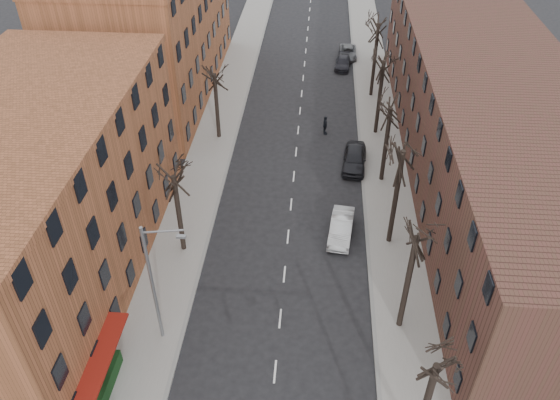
# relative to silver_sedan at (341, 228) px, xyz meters

# --- Properties ---
(sidewalk_left) EXTENTS (4.00, 90.00, 0.15)m
(sidewalk_left) POSITION_rel_silver_sedan_xyz_m (-12.00, 14.53, -0.70)
(sidewalk_left) COLOR gray
(sidewalk_left) RESTS_ON ground
(sidewalk_right) EXTENTS (4.00, 90.00, 0.15)m
(sidewalk_right) POSITION_rel_silver_sedan_xyz_m (4.00, 14.53, -0.70)
(sidewalk_right) COLOR gray
(sidewalk_right) RESTS_ON ground
(building_left_near) EXTENTS (12.00, 26.00, 12.00)m
(building_left_near) POSITION_rel_silver_sedan_xyz_m (-20.00, -5.47, 5.23)
(building_left_near) COLOR brown
(building_left_near) RESTS_ON ground
(building_left_far) EXTENTS (12.00, 28.00, 14.00)m
(building_left_far) POSITION_rel_silver_sedan_xyz_m (-20.00, 23.53, 6.23)
(building_left_far) COLOR brown
(building_left_far) RESTS_ON ground
(building_right) EXTENTS (12.00, 50.00, 10.00)m
(building_right) POSITION_rel_silver_sedan_xyz_m (12.00, 9.53, 4.23)
(building_right) COLOR #482821
(building_right) RESTS_ON ground
(awning_left) EXTENTS (1.20, 7.00, 0.15)m
(awning_left) POSITION_rel_silver_sedan_xyz_m (-13.40, -14.47, -0.77)
(awning_left) COLOR maroon
(awning_left) RESTS_ON ground
(hedge) EXTENTS (0.80, 6.00, 1.00)m
(hedge) POSITION_rel_silver_sedan_xyz_m (-13.50, -15.47, -0.12)
(hedge) COLOR #133616
(hedge) RESTS_ON sidewalk_left
(tree_right_b) EXTENTS (5.20, 5.20, 10.80)m
(tree_right_b) POSITION_rel_silver_sedan_xyz_m (3.60, -8.47, -0.77)
(tree_right_b) COLOR black
(tree_right_b) RESTS_ON ground
(tree_right_c) EXTENTS (5.20, 5.20, 11.60)m
(tree_right_c) POSITION_rel_silver_sedan_xyz_m (3.60, -0.47, -0.77)
(tree_right_c) COLOR black
(tree_right_c) RESTS_ON ground
(tree_right_d) EXTENTS (5.20, 5.20, 10.00)m
(tree_right_d) POSITION_rel_silver_sedan_xyz_m (3.60, 7.53, -0.77)
(tree_right_d) COLOR black
(tree_right_d) RESTS_ON ground
(tree_right_e) EXTENTS (5.20, 5.20, 10.80)m
(tree_right_e) POSITION_rel_silver_sedan_xyz_m (3.60, 15.53, -0.77)
(tree_right_e) COLOR black
(tree_right_e) RESTS_ON ground
(tree_right_f) EXTENTS (5.20, 5.20, 11.60)m
(tree_right_f) POSITION_rel_silver_sedan_xyz_m (3.60, 23.53, -0.77)
(tree_right_f) COLOR black
(tree_right_f) RESTS_ON ground
(tree_left_a) EXTENTS (5.20, 5.20, 9.50)m
(tree_left_a) POSITION_rel_silver_sedan_xyz_m (-11.60, -2.47, -0.77)
(tree_left_a) COLOR black
(tree_left_a) RESTS_ON ground
(tree_left_b) EXTENTS (5.20, 5.20, 9.50)m
(tree_left_b) POSITION_rel_silver_sedan_xyz_m (-11.60, 13.53, -0.77)
(tree_left_b) COLOR black
(tree_left_b) RESTS_ON ground
(streetlight) EXTENTS (2.45, 0.22, 9.03)m
(streetlight) POSITION_rel_silver_sedan_xyz_m (-11.03, -10.47, 4.24)
(streetlight) COLOR slate
(streetlight) RESTS_ON ground
(silver_sedan) EXTENTS (2.17, 4.84, 1.54)m
(silver_sedan) POSITION_rel_silver_sedan_xyz_m (0.00, 0.00, 0.00)
(silver_sedan) COLOR #ABAFB2
(silver_sedan) RESTS_ON ground
(parked_car_near) EXTENTS (2.48, 5.21, 1.72)m
(parked_car_near) POSITION_rel_silver_sedan_xyz_m (1.30, 9.50, 0.09)
(parked_car_near) COLOR black
(parked_car_near) RESTS_ON ground
(parked_car_mid) EXTENTS (2.12, 4.39, 1.23)m
(parked_car_mid) POSITION_rel_silver_sedan_xyz_m (0.61, 30.78, -0.15)
(parked_car_mid) COLOR black
(parked_car_mid) RESTS_ON ground
(parked_car_far) EXTENTS (2.17, 4.65, 1.29)m
(parked_car_far) POSITION_rel_silver_sedan_xyz_m (1.30, 33.93, -0.13)
(parked_car_far) COLOR #54575C
(parked_car_far) RESTS_ON ground
(pedestrian_crossing) EXTENTS (0.66, 1.18, 1.90)m
(pedestrian_crossing) POSITION_rel_silver_sedan_xyz_m (-1.37, 15.01, 0.18)
(pedestrian_crossing) COLOR black
(pedestrian_crossing) RESTS_ON ground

